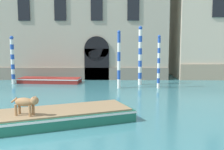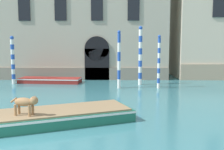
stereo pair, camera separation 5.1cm
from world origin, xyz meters
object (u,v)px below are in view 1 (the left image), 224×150
at_px(mooring_pole_0, 13,60).
at_px(mooring_pole_3, 119,59).
at_px(boat_foreground, 16,120).
at_px(mooring_pole_1, 140,55).
at_px(mooring_pole_4, 159,62).
at_px(dog_on_deck, 26,102).
at_px(boat_moored_near_palazzo, 50,80).

height_order(mooring_pole_0, mooring_pole_3, mooring_pole_3).
xyz_separation_m(boat_foreground, mooring_pole_3, (4.00, 8.73, 1.76)).
relative_size(mooring_pole_1, mooring_pole_4, 1.19).
height_order(dog_on_deck, mooring_pole_4, mooring_pole_4).
height_order(mooring_pole_0, mooring_pole_1, mooring_pole_1).
xyz_separation_m(mooring_pole_0, mooring_pole_3, (8.18, -1.92, 0.16)).
bearing_deg(mooring_pole_1, dog_on_deck, -116.04).
xyz_separation_m(mooring_pole_1, mooring_pole_4, (1.15, -1.52, -0.36)).
distance_m(boat_foreground, mooring_pole_1, 11.90).
bearing_deg(mooring_pole_4, mooring_pole_0, 170.34).
distance_m(boat_foreground, mooring_pole_4, 11.21).
bearing_deg(mooring_pole_3, boat_moored_near_palazzo, 154.92).
height_order(boat_foreground, dog_on_deck, dog_on_deck).
relative_size(boat_moored_near_palazzo, mooring_pole_1, 1.13).
distance_m(boat_moored_near_palazzo, mooring_pole_0, 3.23).
relative_size(mooring_pole_0, mooring_pole_3, 0.92).
distance_m(boat_moored_near_palazzo, mooring_pole_1, 7.48).
xyz_separation_m(mooring_pole_3, mooring_pole_4, (2.79, 0.06, -0.16)).
distance_m(mooring_pole_1, mooring_pole_4, 1.94).
relative_size(boat_foreground, mooring_pole_0, 2.46).
xyz_separation_m(dog_on_deck, mooring_pole_0, (-4.67, 10.89, 0.88)).
xyz_separation_m(mooring_pole_0, mooring_pole_1, (9.82, -0.35, 0.36)).
bearing_deg(mooring_pole_3, mooring_pole_1, 43.94).
distance_m(mooring_pole_3, mooring_pole_4, 2.79).
bearing_deg(boat_moored_near_palazzo, mooring_pole_3, -20.09).
bearing_deg(mooring_pole_4, mooring_pole_3, -178.85).
xyz_separation_m(dog_on_deck, mooring_pole_4, (6.30, 9.02, 0.87)).
height_order(dog_on_deck, boat_moored_near_palazzo, dog_on_deck).
bearing_deg(mooring_pole_1, mooring_pole_3, -136.06).
relative_size(boat_foreground, mooring_pole_3, 2.27).
height_order(boat_foreground, mooring_pole_4, mooring_pole_4).
bearing_deg(boat_moored_near_palazzo, mooring_pole_4, -11.91).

